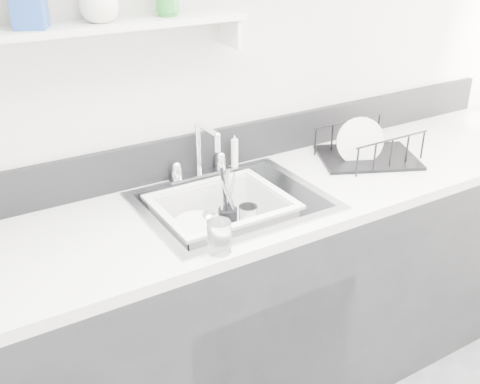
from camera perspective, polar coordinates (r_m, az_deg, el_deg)
room_shell at (r=1.15m, az=20.98°, el=17.70°), size 3.50×3.00×2.60m
counter_run at (r=2.22m, az=-0.68°, el=-11.63°), size 3.20×0.62×0.92m
backsplash at (r=2.18m, az=-4.76°, el=3.91°), size 3.20×0.02×0.16m
sink at (r=2.02m, az=-0.74°, el=-3.29°), size 0.64×0.52×0.20m
faucet at (r=2.15m, az=-4.10°, el=2.98°), size 0.26×0.18×0.23m
side_sprayer at (r=2.22m, az=-0.55°, el=4.14°), size 0.03×0.03×0.14m
wall_shelf at (r=1.85m, az=-14.42°, el=15.74°), size 1.00×0.16×0.12m
wash_tub at (r=2.01m, az=-1.83°, el=-3.05°), size 0.49×0.41×0.18m
plate_stack at (r=1.97m, az=-3.69°, el=-5.22°), size 0.28×0.27×0.11m
utensil_cup at (r=2.08m, az=-1.26°, el=-2.58°), size 0.07×0.07×0.24m
ladle at (r=2.01m, az=-1.43°, el=-4.04°), size 0.25×0.32×0.09m
tumbler_in_tub at (r=2.08m, az=0.83°, el=-2.69°), size 0.08×0.08×0.10m
tumbler_counter at (r=1.67m, az=-2.14°, el=-4.59°), size 0.09×0.09×0.10m
dish_rack at (r=2.37m, az=12.94°, el=4.84°), size 0.48×0.43×0.14m
bowl_small at (r=2.05m, az=2.49°, el=-4.33°), size 0.15×0.15×0.04m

